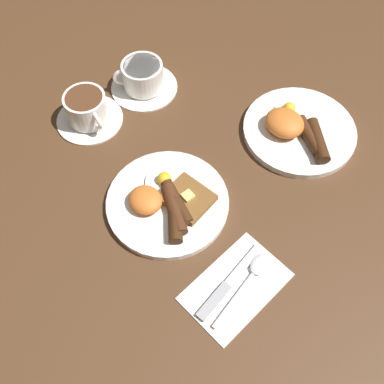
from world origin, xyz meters
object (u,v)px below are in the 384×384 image
object	(u,v)px
teacup_far	(143,78)
spoon	(255,272)
breakfast_plate_far	(298,129)
knife	(227,285)
breakfast_plate_near	(168,202)
teacup_near	(87,111)

from	to	relation	value
teacup_far	spoon	size ratio (longest dim) A/B	0.92
breakfast_plate_far	knife	world-z (taller)	breakfast_plate_far
breakfast_plate_near	teacup_far	distance (m)	0.31
teacup_far	breakfast_plate_near	bearing A→B (deg)	-34.23
teacup_far	spoon	distance (m)	0.50
breakfast_plate_near	spoon	size ratio (longest dim) A/B	1.43
spoon	teacup_far	bearing A→B (deg)	63.76
breakfast_plate_far	teacup_far	world-z (taller)	teacup_far
knife	spoon	bearing A→B (deg)	-24.82
breakfast_plate_far	spoon	world-z (taller)	breakfast_plate_far
breakfast_plate_near	knife	xyz separation A→B (m)	(0.19, -0.04, -0.01)
breakfast_plate_far	knife	xyz separation A→B (m)	(0.12, -0.35, -0.01)
teacup_far	knife	distance (m)	0.50
knife	spoon	distance (m)	0.05
breakfast_plate_near	teacup_near	xyz separation A→B (m)	(-0.27, 0.03, 0.02)
breakfast_plate_far	knife	distance (m)	0.37
teacup_far	spoon	bearing A→B (deg)	-19.92
teacup_near	knife	bearing A→B (deg)	-9.02
breakfast_plate_far	knife	bearing A→B (deg)	-71.45
knife	teacup_far	bearing A→B (deg)	59.97
teacup_far	spoon	world-z (taller)	teacup_far
breakfast_plate_near	spoon	bearing A→B (deg)	2.29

